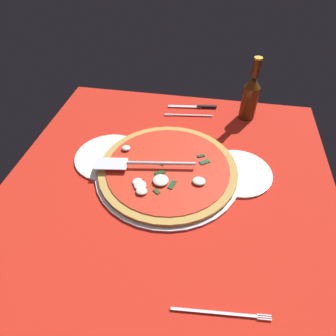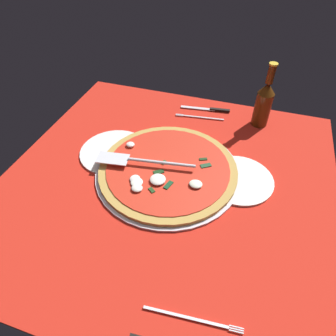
{
  "view_description": "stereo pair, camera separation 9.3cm",
  "coord_description": "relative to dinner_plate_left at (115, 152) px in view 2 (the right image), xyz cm",
  "views": [
    {
      "loc": [
        10.69,
        -62.82,
        66.29
      ],
      "look_at": [
        -0.9,
        3.15,
        2.12
      ],
      "focal_mm": 31.81,
      "sensor_mm": 36.0,
      "label": 1
    },
    {
      "loc": [
        19.68,
        -60.59,
        66.29
      ],
      "look_at": [
        -0.9,
        3.15,
        2.12
      ],
      "focal_mm": 31.81,
      "sensor_mm": 36.0,
      "label": 2
    }
  ],
  "objects": [
    {
      "name": "checker_pattern",
      "position": [
        21.06,
        -6.65,
        -0.55
      ],
      "size": [
        99.89,
        99.89,
        0.1
      ],
      "color": "silver",
      "rests_on": "ground_plane"
    },
    {
      "name": "pizza",
      "position": [
        20.08,
        -3.7,
        1.29
      ],
      "size": [
        43.23,
        43.23,
        2.82
      ],
      "color": "#B89044",
      "rests_on": "pizza_pan"
    },
    {
      "name": "ground_plane",
      "position": [
        21.06,
        -6.65,
        -1.0
      ],
      "size": [
        99.89,
        99.89,
        0.8
      ],
      "primitive_type": "cube",
      "color": "red"
    },
    {
      "name": "dinner_plate_left",
      "position": [
        0.0,
        0.0,
        0.0
      ],
      "size": [
        23.15,
        23.15,
        1.0
      ],
      "primitive_type": "cylinder",
      "color": "white",
      "rests_on": "ground_plane"
    },
    {
      "name": "dinner_plate_right",
      "position": [
        41.91,
        -0.3,
        0.0
      ],
      "size": [
        21.12,
        21.12,
        1.0
      ],
      "primitive_type": "cylinder",
      "color": "white",
      "rests_on": "ground_plane"
    },
    {
      "name": "place_setting_far",
      "position": [
        23.87,
        32.16,
        -0.15
      ],
      "size": [
        21.89,
        16.1,
        1.4
      ],
      "rotation": [
        0.0,
        0.0,
        3.26
      ],
      "color": "white",
      "rests_on": "ground_plane"
    },
    {
      "name": "place_setting_near",
      "position": [
        37.13,
        -47.28,
        -0.15
      ],
      "size": [
        21.68,
        15.44,
        1.4
      ],
      "rotation": [
        0.0,
        0.0,
        0.08
      ],
      "color": "white",
      "rests_on": "ground_plane"
    },
    {
      "name": "pizza_pan",
      "position": [
        20.16,
        -3.5,
        0.01
      ],
      "size": [
        45.35,
        45.35,
        1.02
      ],
      "primitive_type": "cylinder",
      "color": "silver",
      "rests_on": "ground_plane"
    },
    {
      "name": "beer_bottle",
      "position": [
        44.83,
        31.94,
        8.89
      ],
      "size": [
        5.99,
        5.99,
        24.09
      ],
      "color": "#4D2A0C",
      "rests_on": "ground_plane"
    },
    {
      "name": "pizza_server",
      "position": [
        11.69,
        -5.12,
        3.68
      ],
      "size": [
        31.02,
        7.71,
        1.0
      ],
      "rotation": [
        0.0,
        0.0,
        3.29
      ],
      "color": "silver",
      "rests_on": "pizza"
    }
  ]
}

